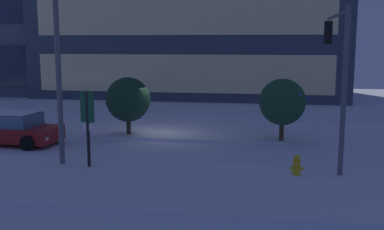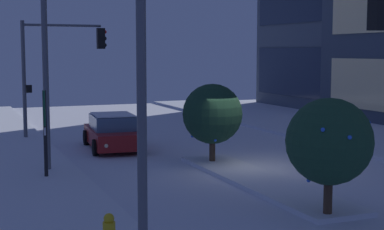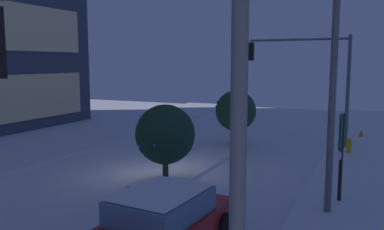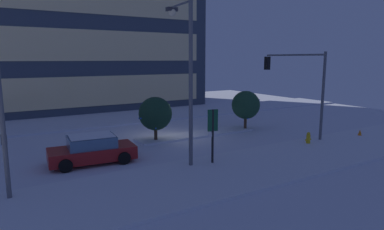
{
  "view_description": "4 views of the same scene",
  "coord_description": "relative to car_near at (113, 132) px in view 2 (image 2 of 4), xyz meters",
  "views": [
    {
      "loc": [
        5.99,
        -22.35,
        4.68
      ],
      "look_at": [
        2.55,
        -2.04,
        1.4
      ],
      "focal_mm": 43.1,
      "sensor_mm": 36.0,
      "label": 1
    },
    {
      "loc": [
        18.4,
        -9.45,
        4.14
      ],
      "look_at": [
        -0.43,
        -1.69,
        1.92
      ],
      "focal_mm": 54.69,
      "sensor_mm": 36.0,
      "label": 2
    },
    {
      "loc": [
        -13.73,
        -7.61,
        4.49
      ],
      "look_at": [
        1.44,
        -0.73,
        2.32
      ],
      "focal_mm": 37.92,
      "sensor_mm": 36.0,
      "label": 3
    },
    {
      "loc": [
        -10.02,
        -20.41,
        5.43
      ],
      "look_at": [
        2.1,
        -0.44,
        1.49
      ],
      "focal_mm": 31.35,
      "sensor_mm": 36.0,
      "label": 4
    }
  ],
  "objects": [
    {
      "name": "traffic_light_corner_near_left",
      "position": [
        -4.03,
        -1.58,
        3.11
      ],
      "size": [
        0.32,
        4.05,
        5.56
      ],
      "rotation": [
        0.0,
        0.0,
        1.57
      ],
      "color": "#565960",
      "rests_on": "ground"
    },
    {
      "name": "decorated_tree_median",
      "position": [
        12.27,
        2.23,
        1.23
      ],
      "size": [
        2.16,
        2.19,
        3.02
      ],
      "color": "#473323",
      "rests_on": "ground"
    },
    {
      "name": "median_strip",
      "position": [
        8.16,
        2.58,
        -0.64
      ],
      "size": [
        9.0,
        1.8,
        0.14
      ],
      "primitive_type": "cube",
      "color": "silver",
      "rests_on": "ground"
    },
    {
      "name": "ground",
      "position": [
        5.68,
        3.17,
        -0.71
      ],
      "size": [
        52.0,
        52.0,
        0.0
      ],
      "primitive_type": "plane",
      "color": "silver"
    },
    {
      "name": "decorated_tree_left_of_median",
      "position": [
        4.81,
        2.47,
        1.16
      ],
      "size": [
        2.23,
        2.19,
        2.98
      ],
      "color": "#473323",
      "rests_on": "ground"
    },
    {
      "name": "office_tower_secondary",
      "position": [
        -12.05,
        21.74,
        7.21
      ],
      "size": [
        11.95,
        10.1,
        15.85
      ],
      "color": "#424C5B",
      "rests_on": "ground"
    },
    {
      "name": "curb_strip_near",
      "position": [
        5.68,
        -4.96,
        -0.64
      ],
      "size": [
        52.0,
        5.2,
        0.14
      ],
      "primitive_type": "cube",
      "color": "silver",
      "rests_on": "ground"
    },
    {
      "name": "traffic_light_corner_near_right",
      "position": [
        14.15,
        -0.88,
        3.47
      ],
      "size": [
        0.32,
        5.58,
        5.88
      ],
      "rotation": [
        0.0,
        0.0,
        1.57
      ],
      "color": "#565960",
      "rests_on": "ground"
    },
    {
      "name": "street_lamp_arched",
      "position": [
        4.09,
        -2.69,
        4.59
      ],
      "size": [
        0.59,
        2.61,
        8.24
      ],
      "rotation": [
        0.0,
        0.0,
        1.48
      ],
      "color": "#565960",
      "rests_on": "ground"
    },
    {
      "name": "parking_info_sign",
      "position": [
        5.18,
        -3.57,
        1.15
      ],
      "size": [
        0.55,
        0.16,
        2.91
      ],
      "rotation": [
        0.0,
        0.0,
        1.38
      ],
      "color": "black",
      "rests_on": "ground"
    },
    {
      "name": "car_near",
      "position": [
        0.0,
        0.0,
        0.0
      ],
      "size": [
        4.57,
        2.43,
        1.49
      ],
      "rotation": [
        0.0,
        0.0,
        -0.08
      ],
      "color": "maroon",
      "rests_on": "ground"
    }
  ]
}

